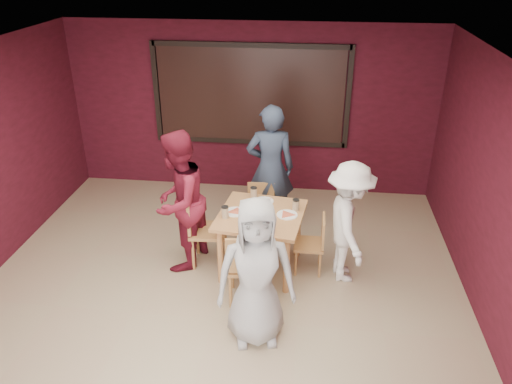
# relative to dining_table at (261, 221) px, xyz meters

# --- Properties ---
(floor) EXTENTS (7.00, 7.00, 0.00)m
(floor) POSITION_rel_dining_table_xyz_m (-0.43, -1.06, -0.71)
(floor) COLOR tan
(floor) RESTS_ON ground
(window_blinds) EXTENTS (3.00, 0.02, 1.50)m
(window_blinds) POSITION_rel_dining_table_xyz_m (-0.43, 2.39, 0.94)
(window_blinds) COLOR black
(dining_table) EXTENTS (1.16, 1.16, 0.97)m
(dining_table) POSITION_rel_dining_table_xyz_m (0.00, 0.00, 0.00)
(dining_table) COLOR tan
(dining_table) RESTS_ON floor
(chair_front) EXTENTS (0.51, 0.51, 0.96)m
(chair_front) POSITION_rel_dining_table_xyz_m (-0.09, -0.71, -0.17)
(chair_front) COLOR tan
(chair_front) RESTS_ON floor
(chair_back) EXTENTS (0.42, 0.42, 0.80)m
(chair_back) POSITION_rel_dining_table_xyz_m (-0.09, 0.84, -0.26)
(chair_back) COLOR tan
(chair_back) RESTS_ON floor
(chair_left) EXTENTS (0.50, 0.50, 0.97)m
(chair_left) POSITION_rel_dining_table_xyz_m (-0.78, 0.06, -0.17)
(chair_left) COLOR tan
(chair_left) RESTS_ON floor
(chair_right) EXTENTS (0.38, 0.38, 0.78)m
(chair_right) POSITION_rel_dining_table_xyz_m (0.68, 0.04, -0.27)
(chair_right) COLOR tan
(chair_right) RESTS_ON floor
(diner_front) EXTENTS (0.91, 0.69, 1.67)m
(diner_front) POSITION_rel_dining_table_xyz_m (0.09, -1.27, 0.12)
(diner_front) COLOR #ADADAD
(diner_front) RESTS_ON floor
(diner_back) EXTENTS (0.74, 0.54, 1.90)m
(diner_back) POSITION_rel_dining_table_xyz_m (0.01, 1.12, 0.23)
(diner_back) COLOR #303E56
(diner_back) RESTS_ON floor
(diner_left) EXTENTS (0.88, 1.03, 1.85)m
(diner_left) POSITION_rel_dining_table_xyz_m (-1.05, 0.00, 0.21)
(diner_left) COLOR maroon
(diner_left) RESTS_ON floor
(diner_right) EXTENTS (0.74, 1.10, 1.58)m
(diner_right) POSITION_rel_dining_table_xyz_m (1.09, -0.04, 0.07)
(diner_right) COLOR white
(diner_right) RESTS_ON floor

